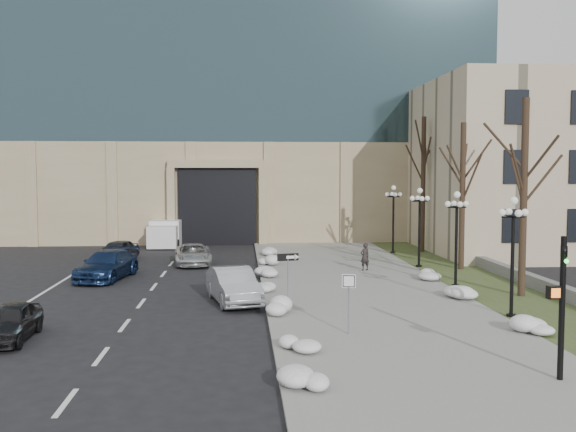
% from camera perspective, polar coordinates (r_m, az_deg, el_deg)
% --- Properties ---
extents(ground, '(160.00, 160.00, 0.00)m').
position_cam_1_polar(ground, '(18.89, 2.60, -13.67)').
color(ground, black).
rests_on(ground, ground).
extents(sidewalk, '(9.00, 40.00, 0.12)m').
position_cam_1_polar(sidewalk, '(32.86, 5.81, -5.96)').
color(sidewalk, gray).
rests_on(sidewalk, ground).
extents(curb, '(0.30, 40.00, 0.14)m').
position_cam_1_polar(curb, '(32.39, -2.10, -6.07)').
color(curb, gray).
rests_on(curb, ground).
extents(grass_strip, '(4.00, 40.00, 0.10)m').
position_cam_1_polar(grass_strip, '(34.57, 16.53, -5.63)').
color(grass_strip, '#384522').
rests_on(grass_strip, ground).
extents(stone_wall, '(0.50, 30.00, 0.70)m').
position_cam_1_polar(stone_wall, '(37.09, 18.35, -4.55)').
color(stone_wall, gray).
rests_on(stone_wall, ground).
extents(office_tower, '(40.00, 24.70, 36.00)m').
position_cam_1_polar(office_tower, '(62.76, -4.11, 15.72)').
color(office_tower, tan).
rests_on(office_tower, ground).
extents(classical_building, '(22.00, 18.12, 12.00)m').
position_cam_1_polar(classical_building, '(51.81, 23.66, 3.96)').
color(classical_building, tan).
rests_on(classical_building, ground).
extents(car_a, '(1.61, 3.79, 1.28)m').
position_cam_1_polar(car_a, '(23.91, -23.53, -8.63)').
color(car_a, black).
rests_on(car_a, ground).
extents(car_b, '(2.65, 4.93, 1.54)m').
position_cam_1_polar(car_b, '(28.15, -4.88, -6.16)').
color(car_b, '#B7BABF').
rests_on(car_b, ground).
extents(car_c, '(3.06, 5.49, 1.50)m').
position_cam_1_polar(car_c, '(35.48, -15.79, -4.22)').
color(car_c, navy).
rests_on(car_c, ground).
extents(car_d, '(2.56, 4.79, 1.28)m').
position_cam_1_polar(car_d, '(39.78, -8.43, -3.40)').
color(car_d, '#BABABA').
rests_on(car_d, ground).
extents(car_e, '(2.57, 4.26, 1.36)m').
position_cam_1_polar(car_e, '(42.30, -14.94, -3.00)').
color(car_e, '#2E2E33').
rests_on(car_e, ground).
extents(pedestrian, '(0.66, 0.55, 1.55)m').
position_cam_1_polar(pedestrian, '(36.62, 6.85, -3.62)').
color(pedestrian, black).
rests_on(pedestrian, sidewalk).
extents(box_truck, '(2.44, 6.44, 2.02)m').
position_cam_1_polar(box_truck, '(50.44, -10.65, -1.47)').
color(box_truck, silver).
rests_on(box_truck, ground).
extents(one_way_sign, '(0.92, 0.30, 2.46)m').
position_cam_1_polar(one_way_sign, '(25.67, 0.32, -4.29)').
color(one_way_sign, slate).
rests_on(one_way_sign, ground).
extents(keep_sign, '(0.47, 0.14, 2.20)m').
position_cam_1_polar(keep_sign, '(22.29, 5.42, -6.66)').
color(keep_sign, slate).
rests_on(keep_sign, ground).
extents(traffic_signal, '(0.68, 0.91, 4.01)m').
position_cam_1_polar(traffic_signal, '(18.83, 23.07, -7.78)').
color(traffic_signal, black).
rests_on(traffic_signal, ground).
extents(snow_clump_a, '(1.10, 1.60, 0.36)m').
position_cam_1_polar(snow_clump_a, '(17.22, 1.94, -14.39)').
color(snow_clump_a, white).
rests_on(snow_clump_a, sidewalk).
extents(snow_clump_b, '(1.10, 1.60, 0.36)m').
position_cam_1_polar(snow_clump_b, '(20.68, 0.71, -11.23)').
color(snow_clump_b, white).
rests_on(snow_clump_b, sidewalk).
extents(snow_clump_c, '(1.10, 1.60, 0.36)m').
position_cam_1_polar(snow_clump_c, '(25.30, -0.52, -8.40)').
color(snow_clump_c, white).
rests_on(snow_clump_c, sidewalk).
extents(snow_clump_d, '(1.10, 1.60, 0.36)m').
position_cam_1_polar(snow_clump_d, '(29.78, -1.52, -6.51)').
color(snow_clump_d, white).
rests_on(snow_clump_d, sidewalk).
extents(snow_clump_e, '(1.10, 1.60, 0.36)m').
position_cam_1_polar(snow_clump_e, '(34.06, -1.48, -5.18)').
color(snow_clump_e, white).
rests_on(snow_clump_e, sidewalk).
extents(snow_clump_f, '(1.10, 1.60, 0.36)m').
position_cam_1_polar(snow_clump_f, '(38.91, -1.90, -4.03)').
color(snow_clump_f, white).
rests_on(snow_clump_f, sidewalk).
extents(snow_clump_g, '(1.10, 1.60, 0.36)m').
position_cam_1_polar(snow_clump_g, '(42.93, -1.93, -3.27)').
color(snow_clump_g, white).
rests_on(snow_clump_g, sidewalk).
extents(snow_clump_h, '(1.10, 1.60, 0.36)m').
position_cam_1_polar(snow_clump_h, '(24.14, 20.53, -9.26)').
color(snow_clump_h, white).
rests_on(snow_clump_h, sidewalk).
extents(snow_clump_i, '(1.10, 1.60, 0.36)m').
position_cam_1_polar(snow_clump_i, '(29.34, 15.14, -6.81)').
color(snow_clump_i, white).
rests_on(snow_clump_i, sidewalk).
extents(snow_clump_j, '(1.10, 1.60, 0.36)m').
position_cam_1_polar(snow_clump_j, '(34.21, 12.37, -5.23)').
color(snow_clump_j, white).
rests_on(snow_clump_j, sidewalk).
extents(lamppost_a, '(1.18, 1.18, 4.76)m').
position_cam_1_polar(lamppost_a, '(26.18, 19.36, -2.05)').
color(lamppost_a, black).
rests_on(lamppost_a, ground).
extents(lamppost_b, '(1.18, 1.18, 4.76)m').
position_cam_1_polar(lamppost_b, '(32.22, 14.75, -0.86)').
color(lamppost_b, black).
rests_on(lamppost_b, ground).
extents(lamppost_c, '(1.18, 1.18, 4.76)m').
position_cam_1_polar(lamppost_c, '(38.41, 11.61, -0.05)').
color(lamppost_c, black).
rests_on(lamppost_c, ground).
extents(lamppost_d, '(1.18, 1.18, 4.76)m').
position_cam_1_polar(lamppost_d, '(44.69, 9.35, 0.54)').
color(lamppost_d, black).
rests_on(lamppost_d, ground).
extents(tree_near, '(3.20, 3.20, 9.00)m').
position_cam_1_polar(tree_near, '(30.60, 20.27, 3.93)').
color(tree_near, black).
rests_on(tree_near, ground).
extents(tree_mid, '(3.20, 3.20, 8.50)m').
position_cam_1_polar(tree_mid, '(38.03, 15.27, 3.52)').
color(tree_mid, black).
rests_on(tree_mid, ground).
extents(tree_far, '(3.20, 3.20, 9.50)m').
position_cam_1_polar(tree_far, '(45.65, 11.94, 4.44)').
color(tree_far, black).
rests_on(tree_far, ground).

